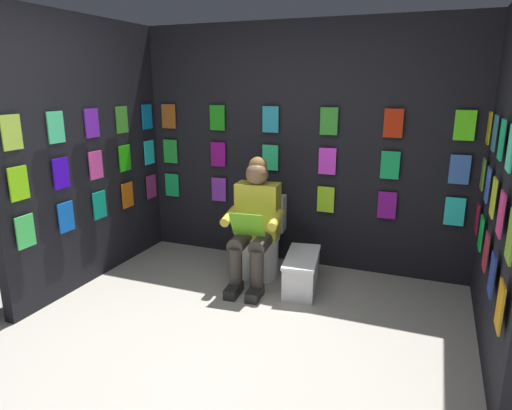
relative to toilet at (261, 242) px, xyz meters
The scene contains 7 objects.
ground_plane 1.71m from the toilet, 98.28° to the left, with size 30.00×30.00×0.00m, color #9E998E.
display_wall_back 1.04m from the toilet, 116.84° to the right, with size 3.49×0.14×2.43m.
display_wall_left 2.26m from the toilet, 162.75° to the left, with size 0.14×2.09×2.43m.
display_wall_right 1.85m from the toilet, 22.32° to the left, with size 0.14×2.09×2.43m.
toilet is the anchor object (origin of this frame).
person_reading 0.35m from the toilet, 94.47° to the left, with size 0.55×0.71×1.19m.
comic_longbox_near 0.54m from the toilet, 157.76° to the left, with size 0.39×0.69×0.32m.
Camera 1 is at (-1.26, 2.27, 1.85)m, focal length 31.71 mm.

